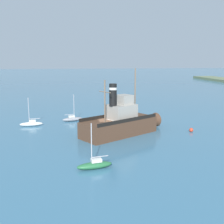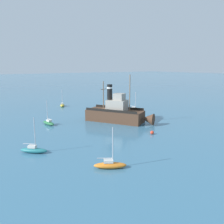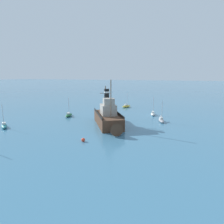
# 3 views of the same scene
# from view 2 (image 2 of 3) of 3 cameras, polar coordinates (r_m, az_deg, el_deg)

# --- Properties ---
(ground_plane) EXTENTS (600.00, 600.00, 0.00)m
(ground_plane) POSITION_cam_2_polar(r_m,az_deg,el_deg) (51.89, -0.60, -1.87)
(ground_plane) COLOR teal
(old_tugboat) EXTENTS (10.26, 14.10, 9.90)m
(old_tugboat) POSITION_cam_2_polar(r_m,az_deg,el_deg) (49.85, 1.32, -0.27)
(old_tugboat) COLOR #4C3323
(old_tugboat) RESTS_ON ground
(sailboat_white) EXTENTS (1.45, 3.89, 4.90)m
(sailboat_white) POSITION_cam_2_polar(r_m,az_deg,el_deg) (65.95, -0.42, 1.33)
(sailboat_white) COLOR white
(sailboat_white) RESTS_ON ground
(sailboat_yellow) EXTENTS (2.70, 3.89, 4.90)m
(sailboat_yellow) POSITION_cam_2_polar(r_m,az_deg,el_deg) (70.05, -11.86, 1.67)
(sailboat_yellow) COLOR gold
(sailboat_yellow) RESTS_ON ground
(sailboat_green) EXTENTS (1.74, 3.93, 4.90)m
(sailboat_green) POSITION_cam_2_polar(r_m,az_deg,el_deg) (49.15, -15.02, -2.50)
(sailboat_green) COLOR #286B3D
(sailboat_green) RESTS_ON ground
(sailboat_orange) EXTENTS (3.82, 2.92, 4.90)m
(sailboat_orange) POSITION_cam_2_polar(r_m,az_deg,el_deg) (28.08, -0.47, -12.57)
(sailboat_orange) COLOR orange
(sailboat_orange) RESTS_ON ground
(sailboat_grey) EXTENTS (2.00, 3.95, 4.90)m
(sailboat_grey) POSITION_cam_2_polar(r_m,az_deg,el_deg) (62.02, 5.40, 0.64)
(sailboat_grey) COLOR gray
(sailboat_grey) RESTS_ON ground
(sailboat_teal) EXTENTS (3.54, 3.39, 4.90)m
(sailboat_teal) POSITION_cam_2_polar(r_m,az_deg,el_deg) (34.33, -18.33, -8.64)
(sailboat_teal) COLOR #23757A
(sailboat_teal) RESTS_ON ground
(mooring_buoy) EXTENTS (0.62, 0.62, 0.62)m
(mooring_buoy) POSITION_cam_2_polar(r_m,az_deg,el_deg) (41.65, 9.62, -4.89)
(mooring_buoy) COLOR red
(mooring_buoy) RESTS_ON ground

